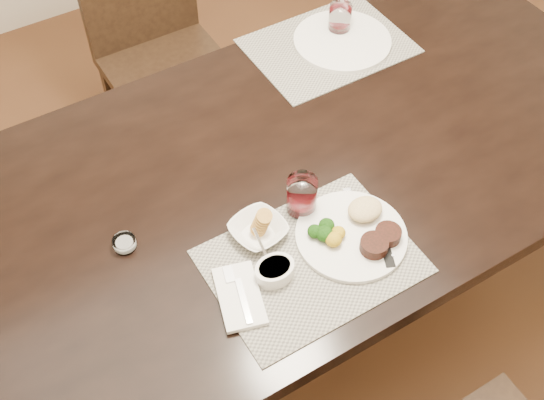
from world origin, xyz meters
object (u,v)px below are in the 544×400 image
dinner_plate (357,232)px  steak_knife (377,240)px  cracker_bowl (258,230)px  far_plate (342,41)px  wine_glass_near (302,197)px  chair_far (156,42)px

dinner_plate → steak_knife: bearing=-52.4°
cracker_bowl → far_plate: size_ratio=0.50×
steak_knife → cracker_bowl: (-0.23, 0.16, 0.01)m
steak_knife → cracker_bowl: 0.28m
dinner_plate → wine_glass_near: 0.15m
cracker_bowl → far_plate: cracker_bowl is taller
wine_glass_near → steak_knife: bearing=-60.4°
dinner_plate → steak_knife: (0.03, -0.04, -0.01)m
steak_knife → cracker_bowl: cracker_bowl is taller
chair_far → far_plate: (0.37, -0.60, 0.26)m
steak_knife → wine_glass_near: 0.20m
steak_knife → cracker_bowl: size_ratio=1.76×
cracker_bowl → wine_glass_near: size_ratio=1.46×
dinner_plate → far_plate: 0.71m
dinner_plate → wine_glass_near: wine_glass_near is taller
chair_far → cracker_bowl: (-0.21, -1.08, 0.27)m
chair_far → dinner_plate: 1.23m
dinner_plate → cracker_bowl: size_ratio=1.79×
chair_far → dinner_plate: chair_far is taller
steak_knife → far_plate: bearing=85.1°
dinner_plate → cracker_bowl: cracker_bowl is taller
dinner_plate → cracker_bowl: 0.23m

